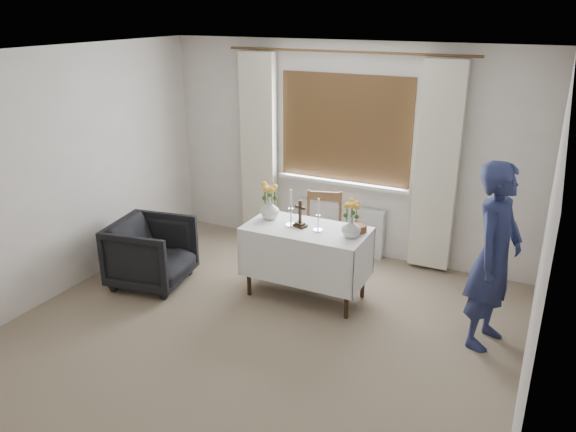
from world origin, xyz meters
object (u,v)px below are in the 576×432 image
object	(u,v)px
person	(495,256)
flower_vase_left	(270,209)
wooden_chair	(322,235)
altar_table	(306,263)
armchair	(151,253)
wooden_cross	(300,214)
flower_vase_right	(351,227)

from	to	relation	value
person	flower_vase_left	bearing A→B (deg)	100.67
wooden_chair	flower_vase_left	distance (m)	0.75
altar_table	flower_vase_left	bearing A→B (deg)	170.46
wooden_chair	flower_vase_left	size ratio (longest dim) A/B	4.41
armchair	wooden_cross	xyz separation A→B (m)	(1.54, 0.47, 0.54)
altar_table	flower_vase_left	xyz separation A→B (m)	(-0.45, 0.08, 0.48)
armchair	person	world-z (taller)	person
altar_table	armchair	size ratio (longest dim) A/B	1.57
person	wooden_cross	bearing A→B (deg)	102.21
person	armchair	bearing A→B (deg)	110.89
altar_table	flower_vase_right	bearing A→B (deg)	-2.40
armchair	wooden_cross	bearing A→B (deg)	-82.69
wooden_cross	flower_vase_right	xyz separation A→B (m)	(0.55, -0.02, -0.04)
person	flower_vase_right	distance (m)	1.32
altar_table	wooden_cross	xyz separation A→B (m)	(-0.07, 0.00, 0.52)
flower_vase_left	altar_table	bearing A→B (deg)	-9.54
armchair	flower_vase_right	size ratio (longest dim) A/B	4.02
altar_table	person	bearing A→B (deg)	-1.93
altar_table	wooden_cross	bearing A→B (deg)	177.87
wooden_chair	wooden_cross	size ratio (longest dim) A/B	3.29
altar_table	wooden_chair	distance (m)	0.59
wooden_cross	flower_vase_left	distance (m)	0.39
wooden_chair	armchair	bearing A→B (deg)	-161.48
wooden_cross	flower_vase_right	size ratio (longest dim) A/B	1.42
wooden_chair	flower_vase_left	bearing A→B (deg)	-142.51
flower_vase_right	person	bearing A→B (deg)	-1.76
altar_table	armchair	distance (m)	1.68
wooden_chair	flower_vase_right	xyz separation A→B (m)	(0.55, -0.60, 0.40)
altar_table	wooden_cross	size ratio (longest dim) A/B	4.46
flower_vase_right	wooden_chair	bearing A→B (deg)	132.38
altar_table	person	xyz separation A→B (m)	(1.80, -0.06, 0.46)
person	wooden_cross	size ratio (longest dim) A/B	6.02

